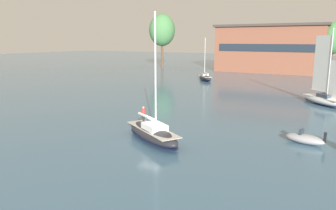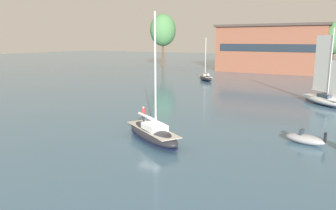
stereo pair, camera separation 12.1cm
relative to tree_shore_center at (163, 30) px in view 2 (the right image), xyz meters
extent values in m
plane|color=#42667F|center=(44.15, -74.41, -13.04)|extent=(400.00, 400.00, 0.00)
cube|color=brown|center=(37.06, 4.77, -6.24)|extent=(31.55, 16.35, 13.60)
cube|color=#1E2833|center=(37.06, -3.48, -5.56)|extent=(28.39, 0.10, 2.18)
cube|color=#423833|center=(37.06, 4.77, 0.90)|extent=(32.75, 17.55, 0.70)
cylinder|color=brown|center=(0.00, 0.00, -8.01)|extent=(0.80, 0.80, 10.06)
ellipsoid|color=#477F47|center=(0.00, 0.00, 0.06)|extent=(9.05, 9.05, 11.06)
cylinder|color=#4C3828|center=(54.09, 1.33, -9.12)|extent=(0.63, 0.63, 7.84)
ellipsoid|color=#477F47|center=(54.09, 1.33, -2.83)|extent=(7.06, 7.06, 8.62)
ellipsoid|color=#232328|center=(44.15, -74.41, -12.29)|extent=(8.91, 6.59, 1.51)
ellipsoid|color=#19234C|center=(44.15, -74.41, -12.70)|extent=(8.99, 6.66, 0.18)
cube|color=#BCB7A8|center=(44.15, -74.41, -11.85)|extent=(7.79, 5.71, 0.06)
cube|color=silver|center=(44.53, -74.63, -11.51)|extent=(3.02, 2.75, 0.62)
cylinder|color=silver|center=(44.76, -74.76, -6.28)|extent=(0.18, 0.18, 11.07)
cylinder|color=silver|center=(43.04, -73.76, -10.93)|extent=(3.52, 2.13, 0.15)
cylinder|color=white|center=(43.04, -73.76, -10.83)|extent=(3.22, 2.01, 0.24)
cylinder|color=#232838|center=(42.00, -72.82, -11.39)|extent=(0.27, 0.27, 0.85)
cylinder|color=red|center=(42.00, -72.82, -10.64)|extent=(0.46, 0.46, 0.65)
sphere|color=tan|center=(42.00, -72.82, -10.20)|extent=(0.24, 0.24, 0.24)
ellipsoid|color=#232328|center=(28.50, -26.59, -12.42)|extent=(6.27, 7.03, 1.26)
ellipsoid|color=#19234C|center=(28.50, -26.59, -12.76)|extent=(6.33, 7.10, 0.15)
cube|color=beige|center=(28.50, -26.59, -12.04)|extent=(5.45, 6.14, 0.06)
cube|color=beige|center=(28.27, -26.30, -11.75)|extent=(2.43, 2.52, 0.52)
cylinder|color=silver|center=(28.13, -26.13, -7.39)|extent=(0.15, 0.15, 9.23)
cylinder|color=silver|center=(29.18, -27.42, -11.27)|extent=(2.20, 2.66, 0.13)
cylinder|color=white|center=(29.18, -27.42, -11.18)|extent=(2.04, 2.45, 0.20)
ellipsoid|color=white|center=(56.77, -45.81, -12.34)|extent=(7.54, 7.43, 1.41)
ellipsoid|color=#19234C|center=(56.77, -45.81, -12.73)|extent=(7.61, 7.51, 0.17)
cube|color=silver|center=(56.77, -45.81, -11.92)|extent=(6.57, 6.48, 0.06)
cube|color=#333D4C|center=(57.07, -46.10, -11.60)|extent=(2.79, 2.78, 0.58)
cylinder|color=silver|center=(57.24, -46.27, -6.72)|extent=(0.17, 0.17, 10.34)
cylinder|color=silver|center=(55.91, -44.97, -11.07)|extent=(2.76, 2.70, 0.14)
cube|color=white|center=(56.02, -45.07, -6.83)|extent=(2.47, 2.41, 8.48)
cube|color=white|center=(57.97, -46.97, -9.05)|extent=(1.32, 1.29, 5.69)
ellipsoid|color=#99999E|center=(57.20, -67.68, -12.59)|extent=(4.03, 2.34, 0.91)
cube|color=black|center=(58.95, -68.10, -12.09)|extent=(0.25, 0.28, 1.00)
cube|color=#28333D|center=(56.83, -67.60, -11.95)|extent=(0.41, 0.79, 0.54)
camera|label=1|loc=(61.05, -100.32, -3.24)|focal=35.00mm
camera|label=2|loc=(61.15, -100.26, -3.24)|focal=35.00mm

